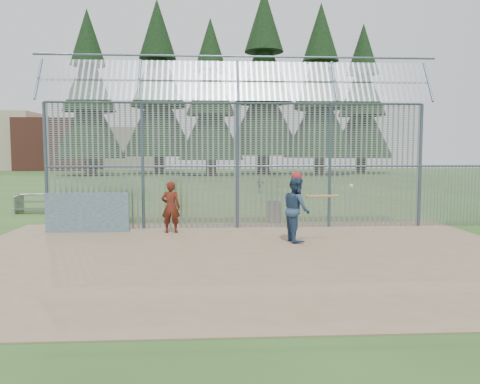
{
  "coord_description": "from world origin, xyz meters",
  "views": [
    {
      "loc": [
        -0.77,
        -11.45,
        2.44
      ],
      "look_at": [
        0.0,
        2.0,
        1.3
      ],
      "focal_mm": 35.0,
      "sensor_mm": 36.0,
      "label": 1
    }
  ],
  "objects": [
    {
      "name": "dugout_wall",
      "position": [
        -4.6,
        2.9,
        0.62
      ],
      "size": [
        2.5,
        0.12,
        1.2
      ],
      "primitive_type": "cube",
      "color": "#38566B",
      "rests_on": "dirt_infield"
    },
    {
      "name": "bg_kid_seated",
      "position": [
        2.08,
        16.66,
        0.5
      ],
      "size": [
        0.59,
        0.58,
        1.0
      ],
      "primitive_type": "imported",
      "rotation": [
        0.0,
        0.0,
        2.39
      ],
      "color": "slate",
      "rests_on": "ground"
    },
    {
      "name": "batter",
      "position": [
        1.48,
        1.07,
        0.91
      ],
      "size": [
        0.8,
        0.96,
        1.77
      ],
      "primitive_type": "imported",
      "rotation": [
        0.0,
        0.0,
        1.74
      ],
      "color": "navy",
      "rests_on": "dirt_infield"
    },
    {
      "name": "onlooker",
      "position": [
        -2.05,
        2.63,
        0.8
      ],
      "size": [
        0.59,
        0.4,
        1.56
      ],
      "primitive_type": "imported",
      "rotation": [
        0.0,
        0.0,
        3.09
      ],
      "color": "maroon",
      "rests_on": "dirt_infield"
    },
    {
      "name": "trash_can",
      "position": [
        1.34,
        4.53,
        0.38
      ],
      "size": [
        0.56,
        0.56,
        0.82
      ],
      "color": "#92959A",
      "rests_on": "ground"
    },
    {
      "name": "backstop_fence",
      "position": [
        1.81,
        3.43,
        2.36
      ],
      "size": [
        20.09,
        0.81,
        5.3
      ],
      "color": "#47566B",
      "rests_on": "ground"
    },
    {
      "name": "ground",
      "position": [
        0.0,
        0.0,
        0.0
      ],
      "size": [
        120.0,
        120.0,
        0.0
      ],
      "primitive_type": "plane",
      "color": "#2D511E",
      "rests_on": "ground"
    },
    {
      "name": "conifer_row",
      "position": [
        1.93,
        41.51,
        10.83
      ],
      "size": [
        38.48,
        12.26,
        20.2
      ],
      "color": "#332319",
      "rests_on": "ground"
    },
    {
      "name": "batting_gear",
      "position": [
        1.62,
        1.03,
        1.69
      ],
      "size": [
        1.6,
        0.49,
        0.69
      ],
      "color": "#AE1917",
      "rests_on": "ground"
    },
    {
      "name": "distant_buildings",
      "position": [
        -23.18,
        56.49,
        3.6
      ],
      "size": [
        26.5,
        10.5,
        8.0
      ],
      "color": "brown",
      "rests_on": "ground"
    },
    {
      "name": "dirt_infield",
      "position": [
        0.0,
        -0.5,
        0.01
      ],
      "size": [
        14.0,
        10.0,
        0.02
      ],
      "primitive_type": "cube",
      "color": "#756047",
      "rests_on": "ground"
    },
    {
      "name": "bleacher",
      "position": [
        -7.27,
        7.91,
        0.41
      ],
      "size": [
        3.0,
        0.95,
        0.72
      ],
      "color": "slate",
      "rests_on": "ground"
    }
  ]
}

